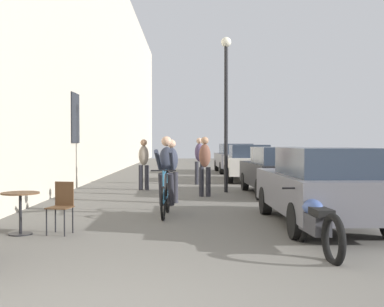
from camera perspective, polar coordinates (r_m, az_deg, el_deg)
building_facade_left at (r=19.09m, az=-13.27°, el=13.30°), size 0.54×68.00×11.11m
cafe_table_mid at (r=8.78m, az=-19.62°, el=-5.64°), size 0.64×0.64×0.72m
cafe_chair_mid_toward_street at (r=8.65m, az=-15.14°, el=-5.74°), size 0.45×0.45×0.89m
cyclist_on_bicycle at (r=10.47m, az=-3.08°, el=-2.88°), size 0.52×1.76×1.74m
pedestrian_near at (r=12.55m, az=-2.44°, el=-1.63°), size 0.37×0.29×1.65m
pedestrian_mid at (r=14.05m, az=1.52°, el=-1.11°), size 0.35×0.25×1.74m
pedestrian_far at (r=16.12m, az=-5.72°, el=-0.93°), size 0.38×0.29×1.68m
pedestrian_furthest at (r=18.13m, az=0.87°, el=-0.55°), size 0.35×0.26×1.75m
street_lamp at (r=15.38m, az=4.05°, el=7.02°), size 0.32×0.32×4.90m
parked_car_nearest at (r=9.43m, az=15.02°, el=-3.65°), size 1.83×4.19×1.48m
parked_car_second at (r=14.67m, az=10.09°, el=-1.95°), size 1.83×4.11×1.44m
parked_car_third at (r=20.00m, az=6.57°, el=-1.02°), size 1.85×4.23×1.49m
parked_car_fourth at (r=25.43m, az=5.04°, el=-0.49°), size 1.91×4.33×1.52m
parked_motorcycle at (r=7.28m, az=14.33°, el=-7.95°), size 0.62×2.15×0.92m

